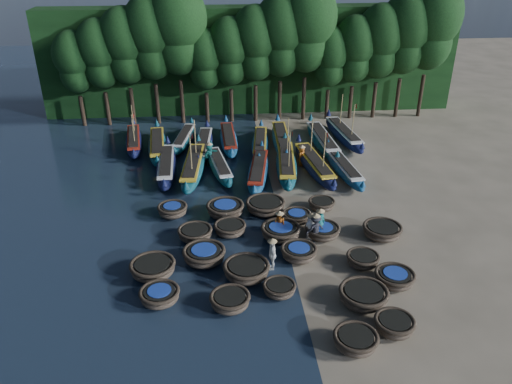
{
  "coord_description": "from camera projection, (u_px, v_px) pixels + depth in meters",
  "views": [
    {
      "loc": [
        -3.88,
        -25.73,
        15.8
      ],
      "look_at": [
        -1.41,
        2.41,
        1.3
      ],
      "focal_mm": 35.0,
      "sensor_mm": 36.0,
      "label": 1
    }
  ],
  "objects": [
    {
      "name": "tree_2",
      "position": [
        125.0,
        45.0,
        43.81
      ],
      "size": [
        4.51,
        4.51,
        10.63
      ],
      "color": "black",
      "rests_on": "ground"
    },
    {
      "name": "coracle_24",
      "position": [
        322.0,
        204.0,
        32.26
      ],
      "size": [
        1.91,
        1.91,
        0.65
      ],
      "rotation": [
        0.0,
        0.0,
        -0.21
      ],
      "color": "brown",
      "rests_on": "ground"
    },
    {
      "name": "fisherman_6",
      "position": [
        302.0,
        155.0,
        38.21
      ],
      "size": [
        0.88,
        0.92,
        1.79
      ],
      "rotation": [
        0.0,
        0.0,
        4.03
      ],
      "color": "#AD5617",
      "rests_on": "ground"
    },
    {
      "name": "long_boat_6",
      "position": [
        286.0,
        164.0,
        37.38
      ],
      "size": [
        2.49,
        8.87,
        3.79
      ],
      "rotation": [
        0.0,
        0.0,
        -0.11
      ],
      "color": "#0D474C",
      "rests_on": "ground"
    },
    {
      "name": "long_boat_3",
      "position": [
        193.0,
        166.0,
        36.96
      ],
      "size": [
        2.28,
        8.96,
        3.82
      ],
      "rotation": [
        0.0,
        0.0,
        -0.08
      ],
      "color": "#0D474C",
      "rests_on": "ground"
    },
    {
      "name": "tree_8",
      "position": [
        281.0,
        34.0,
        44.57
      ],
      "size": [
        4.92,
        4.92,
        11.6
      ],
      "color": "black",
      "rests_on": "ground"
    },
    {
      "name": "tree_1",
      "position": [
        100.0,
        53.0,
        43.94
      ],
      "size": [
        4.09,
        4.09,
        9.65
      ],
      "color": "black",
      "rests_on": "ground"
    },
    {
      "name": "fisherman_0",
      "position": [
        311.0,
        226.0,
        28.82
      ],
      "size": [
        0.88,
        0.95,
        1.84
      ],
      "rotation": [
        0.0,
        0.0,
        5.31
      ],
      "color": "silver",
      "rests_on": "ground"
    },
    {
      "name": "coracle_11",
      "position": [
        204.0,
        255.0,
        26.95
      ],
      "size": [
        2.62,
        2.62,
        0.83
      ],
      "rotation": [
        0.0,
        0.0,
        0.23
      ],
      "color": "brown",
      "rests_on": "ground"
    },
    {
      "name": "long_boat_17",
      "position": [
        344.0,
        134.0,
        43.08
      ],
      "size": [
        2.41,
        8.76,
        3.74
      ],
      "rotation": [
        0.0,
        0.0,
        0.1
      ],
      "color": "#11173E",
      "rests_on": "ground"
    },
    {
      "name": "long_boat_5",
      "position": [
        258.0,
        171.0,
        36.42
      ],
      "size": [
        2.69,
        8.06,
        1.44
      ],
      "rotation": [
        0.0,
        0.0,
        -0.16
      ],
      "color": "navy",
      "rests_on": "ground"
    },
    {
      "name": "long_boat_7",
      "position": [
        314.0,
        164.0,
        37.3
      ],
      "size": [
        2.59,
        8.77,
        3.75
      ],
      "rotation": [
        0.0,
        0.0,
        0.12
      ],
      "color": "#11173E",
      "rests_on": "ground"
    },
    {
      "name": "coracle_15",
      "position": [
        195.0,
        233.0,
        29.03
      ],
      "size": [
        2.44,
        2.44,
        0.72
      ],
      "rotation": [
        0.0,
        0.0,
        0.36
      ],
      "color": "brown",
      "rests_on": "ground"
    },
    {
      "name": "coracle_6",
      "position": [
        230.0,
        300.0,
        23.63
      ],
      "size": [
        2.2,
        2.2,
        0.74
      ],
      "rotation": [
        0.0,
        0.0,
        0.25
      ],
      "color": "brown",
      "rests_on": "ground"
    },
    {
      "name": "fisherman_4",
      "position": [
        272.0,
        254.0,
        26.22
      ],
      "size": [
        0.52,
        1.04,
        1.97
      ],
      "rotation": [
        0.0,
        0.0,
        4.71
      ],
      "color": "silver",
      "rests_on": "ground"
    },
    {
      "name": "coracle_19",
      "position": [
        382.0,
        230.0,
        29.25
      ],
      "size": [
        2.33,
        2.33,
        0.75
      ],
      "rotation": [
        0.0,
        0.0,
        -0.05
      ],
      "color": "brown",
      "rests_on": "ground"
    },
    {
      "name": "coracle_5",
      "position": [
        160.0,
        295.0,
        23.99
      ],
      "size": [
        2.15,
        2.15,
        0.72
      ],
      "rotation": [
        0.0,
        0.0,
        0.19
      ],
      "color": "brown",
      "rests_on": "ground"
    },
    {
      "name": "tree_13",
      "position": [
        406.0,
        32.0,
        45.47
      ],
      "size": [
        4.92,
        4.92,
        11.6
      ],
      "color": "black",
      "rests_on": "ground"
    },
    {
      "name": "tree_14",
      "position": [
        432.0,
        24.0,
        45.34
      ],
      "size": [
        5.34,
        5.34,
        12.58
      ],
      "color": "black",
      "rests_on": "ground"
    },
    {
      "name": "coracle_4",
      "position": [
        394.0,
        325.0,
        22.16
      ],
      "size": [
        2.0,
        2.0,
        0.74
      ],
      "rotation": [
        0.0,
        0.0,
        0.2
      ],
      "color": "brown",
      "rests_on": "ground"
    },
    {
      "name": "tree_9",
      "position": [
        307.0,
        26.0,
        44.44
      ],
      "size": [
        5.34,
        5.34,
        12.58
      ],
      "color": "black",
      "rests_on": "ground"
    },
    {
      "name": "tree_3",
      "position": [
        151.0,
        36.0,
        43.68
      ],
      "size": [
        4.92,
        4.92,
        11.6
      ],
      "color": "black",
      "rests_on": "ground"
    },
    {
      "name": "fisherman_3",
      "position": [
        315.0,
        228.0,
        28.57
      ],
      "size": [
        1.29,
        0.98,
        1.97
      ],
      "rotation": [
        0.0,
        0.0,
        3.45
      ],
      "color": "black",
      "rests_on": "ground"
    },
    {
      "name": "fisherman_5",
      "position": [
        210.0,
        154.0,
        38.19
      ],
      "size": [
        1.35,
        1.7,
        2.01
      ],
      "rotation": [
        0.0,
        0.0,
        1.0
      ],
      "color": "#17625D",
      "rests_on": "ground"
    },
    {
      "name": "coracle_12",
      "position": [
        247.0,
        270.0,
        25.73
      ],
      "size": [
        3.0,
        3.0,
        0.82
      ],
      "rotation": [
        0.0,
        0.0,
        0.41
      ],
      "color": "brown",
      "rests_on": "ground"
    },
    {
      "name": "fisherman_2",
      "position": [
        280.0,
        223.0,
        29.25
      ],
      "size": [
        0.9,
        0.93,
        1.71
      ],
      "rotation": [
        0.0,
        0.0,
        5.37
      ],
      "color": "#AD5617",
      "rests_on": "ground"
    },
    {
      "name": "coracle_13",
      "position": [
        299.0,
        252.0,
        27.2
      ],
      "size": [
        2.12,
        2.12,
        0.77
      ],
      "rotation": [
        0.0,
        0.0,
        0.16
      ],
      "color": "brown",
      "rests_on": "ground"
    },
    {
      "name": "long_boat_12",
      "position": [
        203.0,
        145.0,
        40.89
      ],
      "size": [
        2.08,
        8.12,
        1.43
      ],
      "rotation": [
        0.0,
        0.0,
        -0.08
      ],
      "color": "#11173E",
      "rests_on": "ground"
    },
    {
      "name": "coracle_7",
      "position": [
        279.0,
        288.0,
        24.54
      ],
      "size": [
        1.67,
        1.67,
        0.64
      ],
      "rotation": [
        0.0,
        0.0,
        0.03
      ],
      "color": "brown",
      "rests_on": "ground"
    },
    {
      "name": "long_boat_14",
      "position": [
        260.0,
        144.0,
        41.26
      ],
      "size": [
        2.28,
        7.82,
        1.39
      ],
      "rotation": [
        0.0,
        0.0,
        -0.12
      ],
      "color": "navy",
      "rests_on": "ground"
    },
    {
      "name": "long_boat_10",
      "position": [
        157.0,
        145.0,
        40.76
      ],
      "size": [
        2.23,
        8.46,
        1.49
      ],
      "rotation": [
        0.0,
        0.0,
        0.09
      ],
      "color": "#0D474C",
      "rests_on": "ground"
    },
    {
      "name": "foliage_wall",
      "position": [
        251.0,
        60.0,
        48.86
      ],
      "size": [
        40.0,
        3.0,
        10.0
      ],
      "primitive_type": "cube",
      "color": "black",
      "rests_on": "ground"
    },
    {
      "name": "coracle_9",
      "position": [
        395.0,
        278.0,
        25.23
      ],
      "size": [
        2.24,
        2.24,
        0.72
      ],
      "rotation": [
        0.0,
        0.0,
        -0.18
      ],
      "color": "brown",
      "rests_on": "ground"
    },
    {
      "name": "tree_11",
      "position": [
        355.0,
        48.0,
        45.73
      ],
      "size": [
        4.09,
        4.09,
        9.65
      ],
      "color": "black",
      "rests_on": "ground"
    },
    {
      "name": "tree_10",
      "position": [
        330.0,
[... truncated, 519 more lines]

